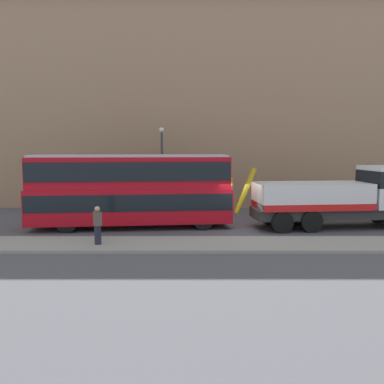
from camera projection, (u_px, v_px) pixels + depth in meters
name	position (u px, v px, depth m)	size (l,w,h in m)	color
ground_plane	(241.00, 228.00, 22.62)	(120.00, 120.00, 0.00)	#4C4C51
near_kerb	(252.00, 244.00, 18.44)	(60.00, 2.80, 0.15)	gray
building_facade	(229.00, 98.00, 29.95)	(60.00, 1.50, 16.00)	#9E7A5B
recovery_tow_truck	(342.00, 196.00, 22.58)	(10.24, 3.53, 3.67)	#2D2D2D
double_decker_bus	(131.00, 188.00, 22.47)	(11.20, 3.65, 4.06)	#B70C19
pedestrian_onlooker	(97.00, 226.00, 18.07)	(0.44, 0.48, 1.71)	#232333
street_lamp	(162.00, 162.00, 28.26)	(0.36, 0.36, 5.83)	#38383D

